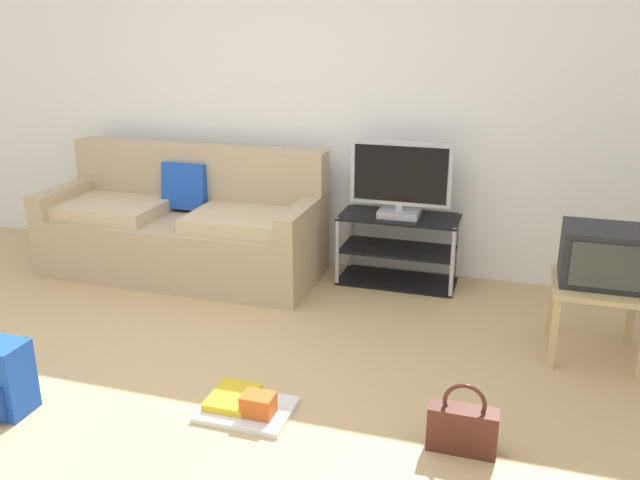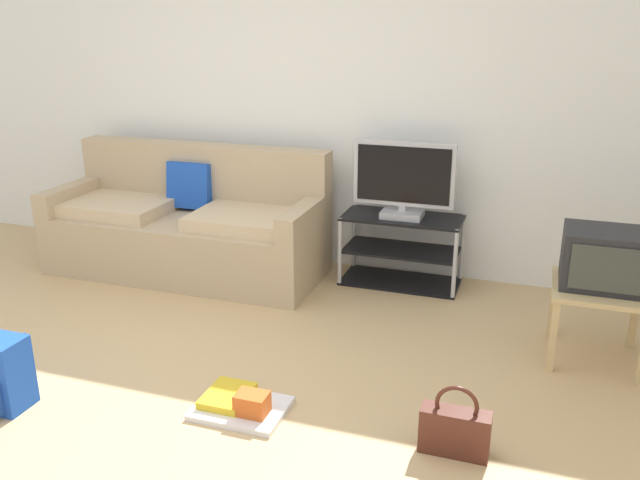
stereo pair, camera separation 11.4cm
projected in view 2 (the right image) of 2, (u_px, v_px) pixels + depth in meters
ground_plane at (133, 413)px, 3.37m from camera, size 9.00×9.80×0.02m
wall_back at (299, 93)px, 5.14m from camera, size 9.00×0.10×2.70m
couch at (189, 227)px, 5.17m from camera, size 2.12×0.85×0.96m
tv_stand at (401, 250)px, 4.93m from camera, size 0.87×0.42×0.52m
flat_tv at (404, 181)px, 4.74m from camera, size 0.73×0.22×0.55m
side_table at (599, 298)px, 3.78m from camera, size 0.53×0.53×0.45m
crt_tv at (605, 259)px, 3.72m from camera, size 0.46×0.37×0.33m
handbag at (455, 430)px, 3.01m from camera, size 0.32×0.11×0.35m
floor_tray at (240, 404)px, 3.36m from camera, size 0.46×0.35×0.14m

